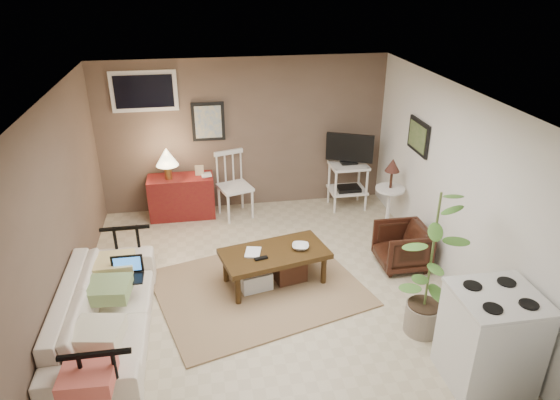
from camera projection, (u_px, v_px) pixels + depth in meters
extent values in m
plane|color=#C1B293|center=(268.00, 291.00, 6.11)|extent=(5.00, 5.00, 0.00)
cube|color=black|center=(208.00, 122.00, 7.62)|extent=(0.50, 0.03, 0.60)
cube|color=black|center=(419.00, 137.00, 6.73)|extent=(0.03, 0.60, 0.45)
cube|color=silver|center=(144.00, 91.00, 7.27)|extent=(0.96, 0.03, 0.60)
cube|color=#917554|center=(259.00, 288.00, 6.15)|extent=(2.80, 2.48, 0.02)
cube|color=#3E2810|center=(275.00, 254.00, 6.08)|extent=(1.40, 0.93, 0.06)
cylinder|color=#3E2810|center=(238.00, 290.00, 5.78)|extent=(0.07, 0.07, 0.41)
cylinder|color=#3E2810|center=(324.00, 270.00, 6.17)|extent=(0.07, 0.07, 0.41)
cylinder|color=#3E2810|center=(226.00, 268.00, 6.20)|extent=(0.07, 0.07, 0.41)
cylinder|color=#3E2810|center=(307.00, 251.00, 6.58)|extent=(0.07, 0.07, 0.41)
cube|color=black|center=(261.00, 258.00, 5.90)|extent=(0.17, 0.09, 0.02)
cube|color=#4D2A1B|center=(289.00, 270.00, 6.27)|extent=(0.44, 0.40, 0.28)
cube|color=silver|center=(254.00, 279.00, 6.12)|extent=(0.44, 0.40, 0.24)
imported|color=#F0E0D0|center=(104.00, 304.00, 5.16)|extent=(0.65, 2.24, 0.88)
cube|color=black|center=(127.00, 279.00, 5.46)|extent=(0.34, 0.24, 0.02)
cube|color=black|center=(127.00, 264.00, 5.52)|extent=(0.34, 0.02, 0.22)
cube|color=#3079DA|center=(127.00, 264.00, 5.51)|extent=(0.29, 0.00, 0.17)
cube|color=maroon|center=(182.00, 197.00, 7.80)|extent=(1.00, 0.45, 0.67)
cylinder|color=olive|center=(168.00, 172.00, 7.55)|extent=(0.11, 0.11, 0.22)
cone|color=#FFF0B7|center=(167.00, 157.00, 7.44)|extent=(0.33, 0.33, 0.27)
cube|color=tan|center=(199.00, 171.00, 7.69)|extent=(0.13, 0.02, 0.17)
cube|color=silver|center=(235.00, 187.00, 7.75)|extent=(0.59, 0.59, 0.04)
cylinder|color=silver|center=(229.00, 210.00, 7.61)|extent=(0.04, 0.04, 0.47)
cylinder|color=silver|center=(252.00, 205.00, 7.78)|extent=(0.04, 0.04, 0.47)
cylinder|color=silver|center=(219.00, 200.00, 7.93)|extent=(0.04, 0.04, 0.47)
cylinder|color=silver|center=(242.00, 195.00, 8.10)|extent=(0.04, 0.04, 0.47)
cube|color=silver|center=(228.00, 152.00, 7.70)|extent=(0.46, 0.18, 0.07)
cube|color=silver|center=(349.00, 165.00, 7.95)|extent=(0.59, 0.48, 0.04)
cube|color=silver|center=(347.00, 190.00, 8.13)|extent=(0.59, 0.48, 0.03)
cylinder|color=silver|center=(335.00, 192.00, 7.88)|extent=(0.04, 0.04, 0.75)
cylinder|color=silver|center=(366.00, 190.00, 7.96)|extent=(0.04, 0.04, 0.75)
cylinder|color=silver|center=(329.00, 182.00, 8.24)|extent=(0.04, 0.04, 0.75)
cylinder|color=silver|center=(359.00, 180.00, 8.32)|extent=(0.04, 0.04, 0.75)
cube|color=black|center=(349.00, 162.00, 7.93)|extent=(0.27, 0.15, 0.03)
cube|color=black|center=(350.00, 148.00, 7.82)|extent=(0.70, 0.36, 0.45)
cube|color=tan|center=(350.00, 148.00, 7.82)|extent=(0.58, 0.28, 0.36)
cube|color=black|center=(348.00, 190.00, 8.07)|extent=(0.37, 0.27, 0.11)
cylinder|color=silver|center=(386.00, 228.00, 7.53)|extent=(0.30, 0.30, 0.03)
cylinder|color=silver|center=(388.00, 209.00, 7.39)|extent=(0.06, 0.06, 0.64)
cylinder|color=silver|center=(390.00, 189.00, 7.25)|extent=(0.43, 0.43, 0.03)
cylinder|color=black|center=(391.00, 179.00, 7.18)|extent=(0.04, 0.04, 0.28)
cone|color=#3E1F19|center=(393.00, 165.00, 7.09)|extent=(0.21, 0.21, 0.19)
imported|color=black|center=(402.00, 245.00, 6.50)|extent=(0.58, 0.61, 0.63)
cylinder|color=gray|center=(422.00, 318.00, 5.38)|extent=(0.38, 0.38, 0.34)
cylinder|color=#4C602D|center=(432.00, 252.00, 5.02)|extent=(0.03, 0.03, 1.32)
cube|color=silver|center=(490.00, 340.00, 4.62)|extent=(0.74, 0.68, 0.95)
cube|color=silver|center=(500.00, 297.00, 4.41)|extent=(0.76, 0.70, 0.03)
cylinder|color=black|center=(493.00, 308.00, 4.23)|extent=(0.17, 0.17, 0.01)
cylinder|color=black|center=(529.00, 304.00, 4.28)|extent=(0.17, 0.17, 0.01)
cylinder|color=black|center=(473.00, 286.00, 4.53)|extent=(0.17, 0.17, 0.01)
cylinder|color=black|center=(507.00, 282.00, 4.58)|extent=(0.17, 0.17, 0.01)
imported|color=#3E2810|center=(301.00, 241.00, 6.09)|extent=(0.21, 0.10, 0.20)
imported|color=#3E2810|center=(245.00, 244.00, 5.99)|extent=(0.18, 0.06, 0.25)
imported|color=#3E2810|center=(201.00, 170.00, 7.65)|extent=(0.15, 0.03, 0.20)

